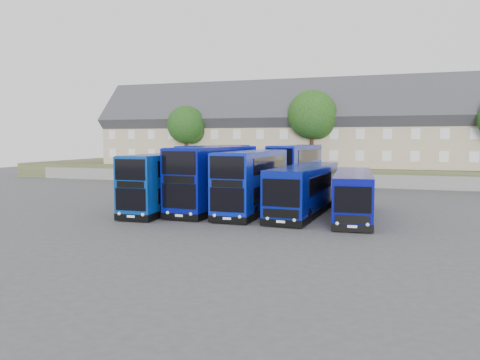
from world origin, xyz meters
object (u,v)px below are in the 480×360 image
Objects in this scene: coach_east_a at (305,190)px; tree_west at (187,126)px; dd_front_mid at (215,179)px; tree_mid at (314,117)px; dd_front_left at (165,183)px.

tree_west is at bearing 135.05° from coach_east_a.
dd_front_mid is 24.78m from tree_west.
coach_east_a is 1.40× the size of tree_mid.
dd_front_mid is (3.30, 1.91, 0.26)m from dd_front_left.
coach_east_a is at bearing 3.69° from dd_front_mid.
tree_mid is (4.13, 21.74, 5.71)m from dd_front_mid.
dd_front_mid is 1.33× the size of tree_mid.
dd_front_mid is 7.03m from coach_east_a.
dd_front_left is at bearing -165.38° from coach_east_a.
dd_front_left reaches higher than coach_east_a.
dd_front_left is 25.49m from tree_mid.
coach_east_a is (10.29, 2.08, -0.39)m from dd_front_left.
tree_west is (-8.57, 23.15, 4.95)m from dd_front_left.
dd_front_left is 1.18× the size of tree_mid.
tree_mid reaches higher than coach_east_a.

